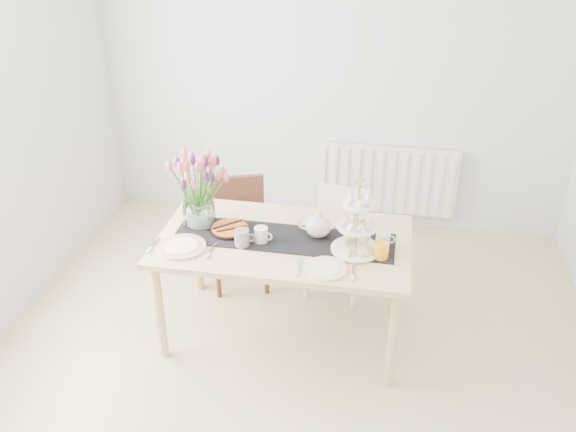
% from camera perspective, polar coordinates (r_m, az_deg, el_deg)
% --- Properties ---
extents(room_shell, '(4.50, 4.50, 4.50)m').
position_cam_1_polar(room_shell, '(3.09, -0.54, 0.93)').
color(room_shell, tan).
rests_on(room_shell, ground).
extents(radiator, '(1.20, 0.08, 0.60)m').
position_cam_1_polar(radiator, '(5.38, 9.22, 3.34)').
color(radiator, white).
rests_on(radiator, room_shell).
extents(dining_table, '(1.60, 0.90, 0.75)m').
position_cam_1_polar(dining_table, '(3.91, -0.39, -3.10)').
color(dining_table, tan).
rests_on(dining_table, ground).
extents(chair_brown, '(0.51, 0.51, 0.82)m').
position_cam_1_polar(chair_brown, '(4.61, -4.61, -0.71)').
color(chair_brown, '#3A1B15').
rests_on(chair_brown, ground).
extents(chair_white, '(0.44, 0.44, 0.78)m').
position_cam_1_polar(chair_white, '(4.53, 4.83, -1.63)').
color(chair_white, white).
rests_on(chair_white, ground).
extents(table_runner, '(1.40, 0.35, 0.01)m').
position_cam_1_polar(table_runner, '(3.87, -0.39, -2.09)').
color(table_runner, black).
rests_on(table_runner, dining_table).
extents(tulip_vase, '(0.61, 0.61, 0.52)m').
position_cam_1_polar(tulip_vase, '(3.91, -8.55, 3.42)').
color(tulip_vase, silver).
rests_on(tulip_vase, dining_table).
extents(cake_stand, '(0.31, 0.31, 0.45)m').
position_cam_1_polar(cake_stand, '(3.71, 6.45, -1.58)').
color(cake_stand, gold).
rests_on(cake_stand, dining_table).
extents(teapot, '(0.30, 0.26, 0.17)m').
position_cam_1_polar(teapot, '(3.85, 2.85, -0.93)').
color(teapot, silver).
rests_on(teapot, dining_table).
extents(cream_jug, '(0.09, 0.09, 0.09)m').
position_cam_1_polar(cream_jug, '(3.82, 8.87, -2.18)').
color(cream_jug, white).
rests_on(cream_jug, dining_table).
extents(tart_tin, '(0.26, 0.26, 0.03)m').
position_cam_1_polar(tart_tin, '(3.96, -5.48, -1.25)').
color(tart_tin, black).
rests_on(tart_tin, dining_table).
extents(mug_grey, '(0.11, 0.11, 0.11)m').
position_cam_1_polar(mug_grey, '(3.78, -4.33, -2.08)').
color(mug_grey, slate).
rests_on(mug_grey, dining_table).
extents(mug_white, '(0.10, 0.10, 0.10)m').
position_cam_1_polar(mug_white, '(3.81, -2.54, -1.79)').
color(mug_white, silver).
rests_on(mug_white, dining_table).
extents(mug_orange, '(0.12, 0.12, 0.11)m').
position_cam_1_polar(mug_orange, '(3.69, 8.72, -3.23)').
color(mug_orange, orange).
rests_on(mug_orange, dining_table).
extents(plate_left, '(0.34, 0.34, 0.02)m').
position_cam_1_polar(plate_left, '(3.83, -9.91, -2.87)').
color(plate_left, silver).
rests_on(plate_left, dining_table).
extents(plate_right, '(0.28, 0.28, 0.01)m').
position_cam_1_polar(plate_right, '(3.58, 3.55, -4.92)').
color(plate_right, white).
rests_on(plate_right, dining_table).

